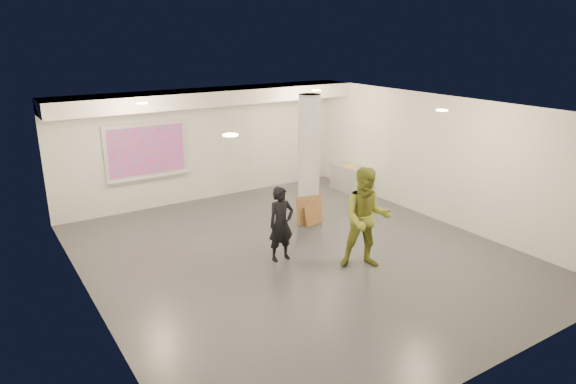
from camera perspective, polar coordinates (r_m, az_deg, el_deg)
floor at (r=10.62m, az=1.18°, el=-7.00°), size 8.00×9.00×0.01m
ceiling at (r=9.76m, az=1.29°, el=9.24°), size 8.00×9.00×0.01m
wall_back at (r=13.93m, az=-9.21°, el=5.24°), size 8.00×0.01×3.00m
wall_front at (r=7.07m, az=22.28°, el=-8.12°), size 8.00×0.01×3.00m
wall_left at (r=8.63m, az=-21.42°, el=-3.41°), size 0.01×9.00×3.00m
wall_right at (r=12.69m, az=16.41°, el=3.56°), size 0.01×9.00×3.00m
soffit_band at (r=13.22m, az=-8.50°, el=10.43°), size 8.00×1.10×0.36m
downlight_nw at (r=11.08m, az=-15.87°, el=9.47°), size 0.22×0.22×0.02m
downlight_ne at (r=13.05m, az=3.19°, el=11.21°), size 0.22×0.22×0.02m
downlight_sw at (r=7.39m, az=-6.41°, el=6.32°), size 0.22×0.22×0.02m
downlight_se at (r=10.11m, az=16.73°, el=8.69°), size 0.22×0.22×0.02m
column at (r=12.34m, az=2.34°, el=3.88°), size 0.52×0.52×3.00m
projection_screen at (r=13.34m, az=-15.44°, el=4.42°), size 2.10×0.13×1.42m
credenza at (r=14.72m, az=7.10°, el=1.46°), size 0.61×1.30×0.74m
papers_stack at (r=14.61m, az=7.03°, el=2.89°), size 0.30×0.36×0.02m
postit_pad at (r=14.60m, az=6.96°, el=2.90°), size 0.28×0.35×0.03m
cardboard_back at (r=12.16m, az=2.39°, el=-2.02°), size 0.65×0.26×0.69m
cardboard_front at (r=12.12m, az=2.69°, el=-2.58°), size 0.46×0.24×0.48m
woman at (r=10.14m, az=-0.77°, el=-3.57°), size 0.56×0.38×1.51m
man at (r=9.89m, az=8.73°, el=-2.90°), size 1.21×1.14×1.98m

